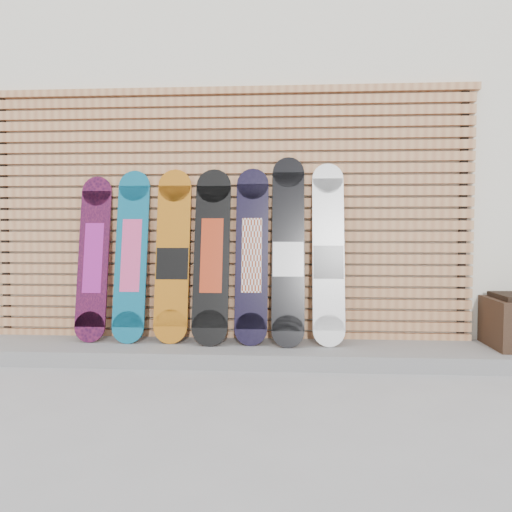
% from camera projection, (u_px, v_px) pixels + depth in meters
% --- Properties ---
extents(ground, '(80.00, 80.00, 0.00)m').
position_uv_depth(ground, '(232.00, 385.00, 3.44)').
color(ground, '#99999C').
rests_on(ground, ground).
extents(building, '(12.00, 5.00, 3.60)m').
position_uv_depth(building, '(296.00, 176.00, 6.80)').
color(building, silver).
rests_on(building, ground).
extents(concrete_step, '(4.60, 0.70, 0.12)m').
position_uv_depth(concrete_step, '(223.00, 352.00, 4.12)').
color(concrete_step, slate).
rests_on(concrete_step, ground).
extents(slat_wall, '(4.26, 0.08, 2.29)m').
position_uv_depth(slat_wall, '(227.00, 214.00, 4.35)').
color(slat_wall, '#B4764B').
rests_on(slat_wall, ground).
extents(snowboard_0, '(0.26, 0.28, 1.42)m').
position_uv_depth(snowboard_0, '(94.00, 258.00, 4.28)').
color(snowboard_0, black).
rests_on(snowboard_0, concrete_step).
extents(snowboard_1, '(0.27, 0.30, 1.46)m').
position_uv_depth(snowboard_1, '(131.00, 255.00, 4.24)').
color(snowboard_1, '#0C5A78').
rests_on(snowboard_1, concrete_step).
extents(snowboard_2, '(0.29, 0.29, 1.47)m').
position_uv_depth(snowboard_2, '(173.00, 256.00, 4.23)').
color(snowboard_2, '#A95F12').
rests_on(snowboard_2, concrete_step).
extents(snowboard_3, '(0.30, 0.36, 1.47)m').
position_uv_depth(snowboard_3, '(212.00, 255.00, 4.17)').
color(snowboard_3, black).
rests_on(snowboard_3, concrete_step).
extents(snowboard_4, '(0.27, 0.32, 1.47)m').
position_uv_depth(snowboard_4, '(252.00, 255.00, 4.17)').
color(snowboard_4, black).
rests_on(snowboard_4, concrete_step).
extents(snowboard_5, '(0.27, 0.37, 1.57)m').
position_uv_depth(snowboard_5, '(288.00, 251.00, 4.12)').
color(snowboard_5, black).
rests_on(snowboard_5, concrete_step).
extents(snowboard_6, '(0.26, 0.31, 1.51)m').
position_uv_depth(snowboard_6, '(328.00, 254.00, 4.13)').
color(snowboard_6, white).
rests_on(snowboard_6, concrete_step).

